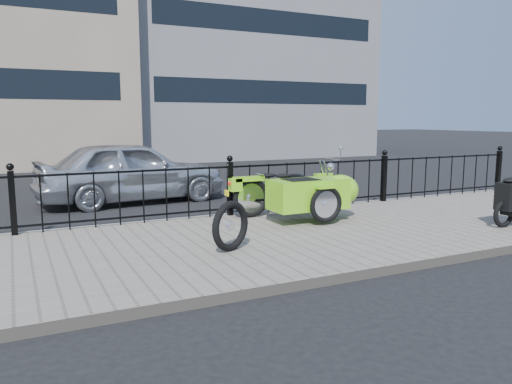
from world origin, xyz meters
name	(u,v)px	position (x,y,z in m)	size (l,w,h in m)	color
ground	(263,237)	(0.00, 0.00, 0.00)	(120.00, 120.00, 0.00)	black
sidewalk	(278,240)	(0.00, -0.50, 0.06)	(30.00, 3.80, 0.12)	slate
curb	(227,217)	(0.00, 1.44, 0.06)	(30.00, 0.10, 0.12)	gray
iron_fence	(230,189)	(0.00, 1.30, 0.59)	(14.11, 0.11, 1.08)	black
building_grey	(234,4)	(7.00, 16.99, 7.50)	(12.00, 8.01, 15.00)	slate
motorcycle_sidecar	(313,192)	(1.13, 0.34, 0.59)	(2.28, 1.48, 0.98)	black
spare_tire	(230,226)	(-0.96, -0.96, 0.45)	(0.67, 0.67, 0.10)	black
sedan_car	(132,171)	(-1.11, 4.21, 0.69)	(1.63, 4.05, 1.38)	silver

